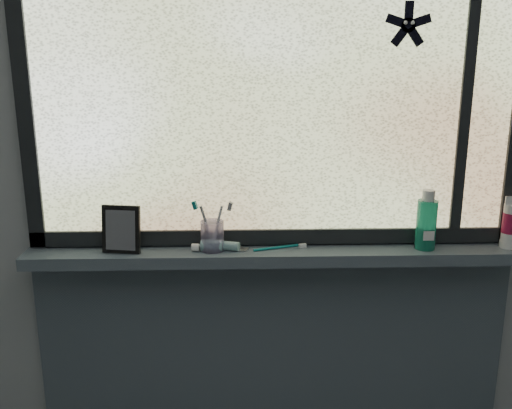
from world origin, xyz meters
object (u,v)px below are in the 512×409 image
at_px(toothbrush_cup, 212,236).
at_px(mouthwash_bottle, 427,220).
at_px(vanity_mirror, 121,229).
at_px(cream_tube, 511,220).

height_order(toothbrush_cup, mouthwash_bottle, mouthwash_bottle).
height_order(vanity_mirror, mouthwash_bottle, mouthwash_bottle).
bearing_deg(cream_tube, vanity_mirror, -179.68).
relative_size(vanity_mirror, toothbrush_cup, 1.57).
relative_size(vanity_mirror, cream_tube, 1.24).
bearing_deg(mouthwash_bottle, cream_tube, 0.80).
bearing_deg(cream_tube, mouthwash_bottle, -179.20).
height_order(mouthwash_bottle, cream_tube, mouthwash_bottle).
relative_size(vanity_mirror, mouthwash_bottle, 0.95).
bearing_deg(toothbrush_cup, cream_tube, -0.05).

